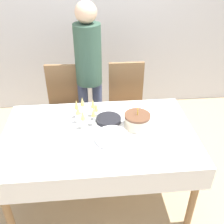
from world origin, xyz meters
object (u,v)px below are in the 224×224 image
object	(u,v)px
birthday_cake	(137,121)
plate_stack_dessert	(109,120)
dining_chair_far_left	(65,104)
dining_chair_far_right	(127,102)
plate_stack_main	(112,137)
champagne_tray	(87,112)
person_standing	(89,66)

from	to	relation	value
birthday_cake	plate_stack_dessert	size ratio (longest dim) A/B	1.00
birthday_cake	dining_chair_far_left	bearing A→B (deg)	132.01
dining_chair_far_left	dining_chair_far_right	bearing A→B (deg)	0.01
plate_stack_main	plate_stack_dessert	size ratio (longest dim) A/B	1.23
champagne_tray	plate_stack_dessert	bearing A→B (deg)	-8.48
birthday_cake	plate_stack_main	size ratio (longest dim) A/B	0.81
plate_stack_dessert	plate_stack_main	bearing A→B (deg)	-88.47
champagne_tray	dining_chair_far_left	bearing A→B (deg)	111.98
person_standing	dining_chair_far_left	bearing A→B (deg)	-174.13
dining_chair_far_right	plate_stack_main	xyz separation A→B (m)	(-0.26, -0.92, 0.22)
person_standing	champagne_tray	bearing A→B (deg)	-93.11
champagne_tray	person_standing	xyz separation A→B (m)	(0.04, 0.66, 0.16)
dining_chair_far_left	plate_stack_dessert	distance (m)	0.82
dining_chair_far_left	birthday_cake	bearing A→B (deg)	-47.99
plate_stack_dessert	dining_chair_far_left	bearing A→B (deg)	124.05
dining_chair_far_right	dining_chair_far_left	bearing A→B (deg)	-179.99
plate_stack_main	person_standing	distance (m)	0.99
champagne_tray	person_standing	size ratio (longest dim) A/B	0.19
birthday_cake	dining_chair_far_right	bearing A→B (deg)	88.14
person_standing	plate_stack_dessert	bearing A→B (deg)	-77.32
dining_chair_far_right	birthday_cake	world-z (taller)	dining_chair_far_right
birthday_cake	person_standing	xyz separation A→B (m)	(-0.39, 0.79, 0.19)
dining_chair_far_left	dining_chair_far_right	xyz separation A→B (m)	(0.71, 0.00, 0.00)
dining_chair_far_right	birthday_cake	xyz separation A→B (m)	(-0.02, -0.76, 0.26)
birthday_cake	champagne_tray	bearing A→B (deg)	163.37
birthday_cake	champagne_tray	distance (m)	0.45
dining_chair_far_left	plate_stack_main	xyz separation A→B (m)	(0.45, -0.92, 0.22)
dining_chair_far_left	birthday_cake	world-z (taller)	dining_chair_far_left
plate_stack_main	person_standing	world-z (taller)	person_standing
dining_chair_far_right	plate_stack_main	size ratio (longest dim) A/B	3.55
plate_stack_main	person_standing	xyz separation A→B (m)	(-0.16, 0.95, 0.23)
birthday_cake	person_standing	distance (m)	0.90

